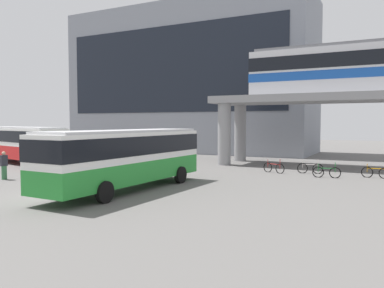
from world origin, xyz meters
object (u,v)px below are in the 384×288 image
(bus_main, at_px, (126,153))
(bicycle_orange, at_px, (376,173))
(train, at_px, (382,67))
(bicycle_silver, at_px, (310,168))
(bus_secondary, at_px, (22,141))
(bicycle_red, at_px, (274,168))
(pedestrian_near_building, at_px, (4,166))
(station_building, at_px, (189,81))
(bicycle_green, at_px, (327,172))

(bus_main, distance_m, bicycle_orange, 16.21)
(train, relative_size, bicycle_silver, 11.39)
(bus_secondary, xyz_separation_m, bicycle_red, (21.30, 3.90, -1.63))
(bus_main, xyz_separation_m, bicycle_red, (5.05, 10.74, -1.63))
(bicycle_orange, distance_m, pedestrian_near_building, 23.90)
(bus_main, relative_size, bicycle_orange, 6.22)
(train, distance_m, bicycle_orange, 8.87)
(station_building, height_order, bicycle_silver, station_building)
(bus_secondary, distance_m, bicycle_red, 21.72)
(bus_secondary, bearing_deg, train, 18.01)
(train, distance_m, bus_secondary, 30.05)
(pedestrian_near_building, bearing_deg, station_building, 92.65)
(bicycle_green, relative_size, bicycle_silver, 1.02)
(station_building, relative_size, bus_main, 2.77)
(station_building, relative_size, bicycle_orange, 17.26)
(bicycle_orange, bearing_deg, bicycle_silver, 173.79)
(bus_main, height_order, bicycle_green, bus_main)
(bicycle_green, height_order, bicycle_red, same)
(bicycle_green, xyz_separation_m, pedestrian_near_building, (-18.10, -10.13, 0.49))
(bicycle_red, relative_size, bicycle_silver, 0.97)
(bicycle_red, bearing_deg, bicycle_orange, 3.27)
(bicycle_green, relative_size, bicycle_red, 1.05)
(bus_main, relative_size, bicycle_red, 6.54)
(bus_secondary, xyz_separation_m, bicycle_green, (25.05, 2.99, -1.63))
(train, height_order, bus_secondary, train)
(train, bearing_deg, bus_main, -126.44)
(bicycle_orange, bearing_deg, station_building, 143.58)
(station_building, relative_size, pedestrian_near_building, 17.30)
(station_building, bearing_deg, train, -27.40)
(train, bearing_deg, bicycle_orange, -91.19)
(station_building, height_order, pedestrian_near_building, station_building)
(bicycle_silver, relative_size, pedestrian_near_building, 0.98)
(train, bearing_deg, pedestrian_near_building, -142.36)
(bicycle_silver, bearing_deg, bus_main, -122.72)
(bicycle_red, relative_size, bicycle_orange, 0.95)
(station_building, bearing_deg, bicycle_green, -42.42)
(station_building, xyz_separation_m, train, (22.38, -11.60, -1.08))
(bus_secondary, relative_size, pedestrian_near_building, 6.34)
(bicycle_silver, bearing_deg, bicycle_green, -52.07)
(train, height_order, pedestrian_near_building, train)
(station_building, height_order, bus_main, station_building)
(bicycle_silver, bearing_deg, bus_secondary, -168.69)
(pedestrian_near_building, bearing_deg, bus_secondary, 134.20)
(bicycle_green, relative_size, pedestrian_near_building, 1.00)
(bus_main, relative_size, bicycle_green, 6.25)
(train, bearing_deg, station_building, 152.60)
(bus_secondary, height_order, bicycle_green, bus_secondary)
(bus_secondary, distance_m, bicycle_orange, 28.31)
(bus_main, height_order, bus_secondary, same)
(train, relative_size, bicycle_orange, 11.16)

